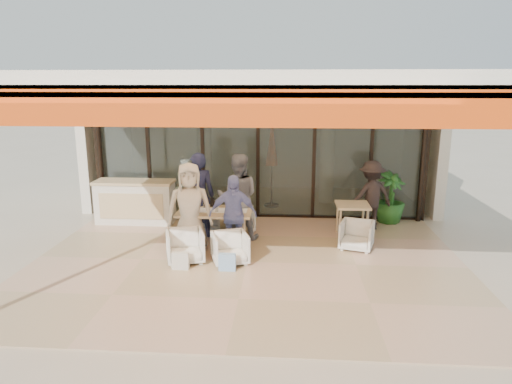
# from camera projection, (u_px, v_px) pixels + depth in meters

# --- Properties ---
(ground) EXTENTS (70.00, 70.00, 0.00)m
(ground) POSITION_uv_depth(u_px,v_px,m) (247.00, 263.00, 8.48)
(ground) COLOR #C6B293
(ground) RESTS_ON ground
(terrace_floor) EXTENTS (8.00, 6.00, 0.01)m
(terrace_floor) POSITION_uv_depth(u_px,v_px,m) (247.00, 263.00, 8.48)
(terrace_floor) COLOR tan
(terrace_floor) RESTS_ON ground
(terrace_structure) EXTENTS (8.00, 6.00, 3.40)m
(terrace_structure) POSITION_uv_depth(u_px,v_px,m) (245.00, 84.00, 7.47)
(terrace_structure) COLOR silver
(terrace_structure) RESTS_ON ground
(glass_storefront) EXTENTS (8.08, 0.10, 3.20)m
(glass_storefront) POSITION_uv_depth(u_px,v_px,m) (258.00, 154.00, 11.02)
(glass_storefront) COLOR #9EADA3
(glass_storefront) RESTS_ON ground
(interior_block) EXTENTS (9.05, 3.62, 3.52)m
(interior_block) POSITION_uv_depth(u_px,v_px,m) (264.00, 120.00, 13.12)
(interior_block) COLOR silver
(interior_block) RESTS_ON ground
(host_counter) EXTENTS (1.85, 0.65, 1.04)m
(host_counter) POSITION_uv_depth(u_px,v_px,m) (135.00, 202.00, 10.78)
(host_counter) COLOR silver
(host_counter) RESTS_ON ground
(dining_table) EXTENTS (1.50, 0.90, 0.93)m
(dining_table) POSITION_uv_depth(u_px,v_px,m) (215.00, 213.00, 9.28)
(dining_table) COLOR #D4B881
(dining_table) RESTS_ON ground
(chair_far_left) EXTENTS (0.82, 0.78, 0.73)m
(chair_far_left) POSITION_uv_depth(u_px,v_px,m) (204.00, 215.00, 10.30)
(chair_far_left) COLOR white
(chair_far_left) RESTS_ON ground
(chair_far_right) EXTENTS (0.70, 0.68, 0.58)m
(chair_far_right) POSITION_uv_depth(u_px,v_px,m) (241.00, 219.00, 10.26)
(chair_far_right) COLOR white
(chair_far_right) RESTS_ON ground
(chair_near_left) EXTENTS (0.82, 0.79, 0.68)m
(chair_near_left) POSITION_uv_depth(u_px,v_px,m) (185.00, 245.00, 8.46)
(chair_near_left) COLOR white
(chair_near_left) RESTS_ON ground
(chair_near_right) EXTENTS (0.78, 0.76, 0.65)m
(chair_near_right) POSITION_uv_depth(u_px,v_px,m) (230.00, 247.00, 8.41)
(chair_near_right) COLOR white
(chair_near_right) RESTS_ON ground
(diner_navy) EXTENTS (0.75, 0.57, 1.86)m
(diner_navy) POSITION_uv_depth(u_px,v_px,m) (199.00, 196.00, 9.68)
(diner_navy) COLOR #171C34
(diner_navy) RESTS_ON ground
(diner_grey) EXTENTS (0.93, 0.74, 1.84)m
(diner_grey) POSITION_uv_depth(u_px,v_px,m) (238.00, 197.00, 9.63)
(diner_grey) COLOR slate
(diner_grey) RESTS_ON ground
(diner_cream) EXTENTS (0.99, 0.76, 1.80)m
(diner_cream) POSITION_uv_depth(u_px,v_px,m) (190.00, 209.00, 8.82)
(diner_cream) COLOR beige
(diner_cream) RESTS_ON ground
(diner_periwinkle) EXTENTS (0.96, 0.50, 1.58)m
(diner_periwinkle) POSITION_uv_depth(u_px,v_px,m) (233.00, 215.00, 8.79)
(diner_periwinkle) COLOR #6A73B2
(diner_periwinkle) RESTS_ON ground
(tote_bag_cream) EXTENTS (0.30, 0.10, 0.34)m
(tote_bag_cream) POSITION_uv_depth(u_px,v_px,m) (180.00, 261.00, 8.11)
(tote_bag_cream) COLOR silver
(tote_bag_cream) RESTS_ON ground
(tote_bag_blue) EXTENTS (0.30, 0.10, 0.34)m
(tote_bag_blue) POSITION_uv_depth(u_px,v_px,m) (227.00, 263.00, 8.06)
(tote_bag_blue) COLOR #99BFD8
(tote_bag_blue) RESTS_ON ground
(side_table) EXTENTS (0.70, 0.70, 0.74)m
(side_table) POSITION_uv_depth(u_px,v_px,m) (352.00, 209.00, 9.77)
(side_table) COLOR #D4B881
(side_table) RESTS_ON ground
(side_chair) EXTENTS (0.77, 0.74, 0.64)m
(side_chair) POSITION_uv_depth(u_px,v_px,m) (357.00, 234.00, 9.12)
(side_chair) COLOR white
(side_chair) RESTS_ON ground
(standing_woman) EXTENTS (1.17, 0.90, 1.59)m
(standing_woman) POSITION_uv_depth(u_px,v_px,m) (371.00, 196.00, 10.25)
(standing_woman) COLOR black
(standing_woman) RESTS_ON ground
(potted_palm) EXTENTS (0.97, 0.97, 1.24)m
(potted_palm) POSITION_uv_depth(u_px,v_px,m) (390.00, 198.00, 10.80)
(potted_palm) COLOR #1E5919
(potted_palm) RESTS_ON ground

